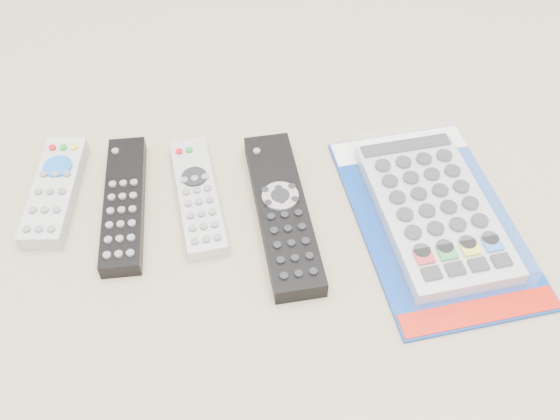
{
  "coord_description": "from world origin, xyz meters",
  "views": [
    {
      "loc": [
        0.03,
        -0.48,
        0.57
      ],
      "look_at": [
        0.04,
        -0.02,
        0.01
      ],
      "focal_mm": 40.0,
      "sensor_mm": 36.0,
      "label": 1
    }
  ],
  "objects_px": {
    "remote_small_grey": "(55,191)",
    "jumbo_remote_packaged": "(434,209)",
    "remote_large_black": "(282,211)",
    "remote_slim_black": "(124,203)",
    "remote_silver_dvd": "(198,196)"
  },
  "relations": [
    {
      "from": "remote_small_grey",
      "to": "jumbo_remote_packaged",
      "type": "bearing_deg",
      "value": -4.91
    },
    {
      "from": "remote_small_grey",
      "to": "remote_large_black",
      "type": "height_order",
      "value": "same"
    },
    {
      "from": "remote_slim_black",
      "to": "remote_large_black",
      "type": "relative_size",
      "value": 0.85
    },
    {
      "from": "remote_slim_black",
      "to": "jumbo_remote_packaged",
      "type": "distance_m",
      "value": 0.36
    },
    {
      "from": "jumbo_remote_packaged",
      "to": "remote_slim_black",
      "type": "bearing_deg",
      "value": 165.46
    },
    {
      "from": "remote_silver_dvd",
      "to": "jumbo_remote_packaged",
      "type": "distance_m",
      "value": 0.28
    },
    {
      "from": "remote_small_grey",
      "to": "remote_silver_dvd",
      "type": "relative_size",
      "value": 0.88
    },
    {
      "from": "remote_small_grey",
      "to": "remote_large_black",
      "type": "distance_m",
      "value": 0.27
    },
    {
      "from": "remote_slim_black",
      "to": "remote_silver_dvd",
      "type": "bearing_deg",
      "value": 1.73
    },
    {
      "from": "remote_slim_black",
      "to": "jumbo_remote_packaged",
      "type": "height_order",
      "value": "jumbo_remote_packaged"
    },
    {
      "from": "remote_slim_black",
      "to": "remote_small_grey",
      "type": "bearing_deg",
      "value": 161.29
    },
    {
      "from": "remote_slim_black",
      "to": "remote_silver_dvd",
      "type": "distance_m",
      "value": 0.09
    },
    {
      "from": "remote_slim_black",
      "to": "remote_large_black",
      "type": "bearing_deg",
      "value": -10.65
    },
    {
      "from": "remote_slim_black",
      "to": "jumbo_remote_packaged",
      "type": "bearing_deg",
      "value": -8.68
    },
    {
      "from": "remote_slim_black",
      "to": "remote_silver_dvd",
      "type": "relative_size",
      "value": 1.1
    }
  ]
}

